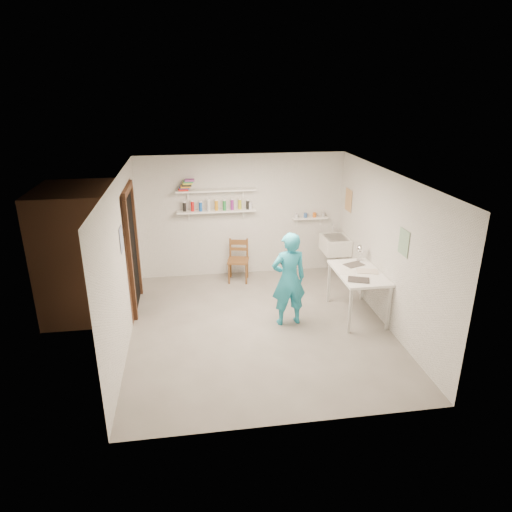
{
  "coord_description": "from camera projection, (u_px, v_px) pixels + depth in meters",
  "views": [
    {
      "loc": [
        -1.01,
        -6.31,
        3.62
      ],
      "look_at": [
        0.0,
        0.4,
        1.05
      ],
      "focal_mm": 32.0,
      "sensor_mm": 36.0,
      "label": 1
    }
  ],
  "objects": [
    {
      "name": "papers",
      "position": [
        359.0,
        271.0,
        7.34
      ],
      "size": [
        0.3,
        0.22,
        0.02
      ],
      "color": "silver",
      "rests_on": "work_table"
    },
    {
      "name": "poster_right_b",
      "position": [
        404.0,
        242.0,
        6.49
      ],
      "size": [
        0.01,
        0.3,
        0.38
      ],
      "primitive_type": "cube",
      "color": "#3F724C",
      "rests_on": "wall_right"
    },
    {
      "name": "shelf_lower",
      "position": [
        217.0,
        211.0,
        8.68
      ],
      "size": [
        1.5,
        0.22,
        0.03
      ],
      "primitive_type": "cube",
      "color": "white",
      "rests_on": "wall_back"
    },
    {
      "name": "spray_cans",
      "position": [
        216.0,
        206.0,
        8.64
      ],
      "size": [
        1.31,
        0.06,
        0.17
      ],
      "color": "black",
      "rests_on": "shelf_lower"
    },
    {
      "name": "belfast_sink",
      "position": [
        335.0,
        245.0,
        8.82
      ],
      "size": [
        0.48,
        0.6,
        0.3
      ],
      "primitive_type": "cube",
      "color": "white",
      "rests_on": "wall_right"
    },
    {
      "name": "wall_left",
      "position": [
        122.0,
        263.0,
        6.55
      ],
      "size": [
        0.02,
        4.5,
        2.4
      ],
      "primitive_type": "cube",
      "color": "silver",
      "rests_on": "ground"
    },
    {
      "name": "corridor_box",
      "position": [
        88.0,
        251.0,
        7.48
      ],
      "size": [
        1.4,
        1.5,
        2.1
      ],
      "primitive_type": "cube",
      "color": "brown",
      "rests_on": "ground"
    },
    {
      "name": "wooden_chair",
      "position": [
        238.0,
        261.0,
        8.8
      ],
      "size": [
        0.46,
        0.45,
        0.84
      ],
      "primitive_type": "cube",
      "rotation": [
        0.0,
        0.0,
        -0.2
      ],
      "color": "brown",
      "rests_on": "ground"
    },
    {
      "name": "desk_lamp",
      "position": [
        361.0,
        249.0,
        7.73
      ],
      "size": [
        0.15,
        0.15,
        0.15
      ],
      "primitive_type": "sphere",
      "color": "white",
      "rests_on": "work_table"
    },
    {
      "name": "wall_right",
      "position": [
        387.0,
        249.0,
        7.11
      ],
      "size": [
        0.02,
        4.5,
        2.4
      ],
      "primitive_type": "cube",
      "color": "silver",
      "rests_on": "ground"
    },
    {
      "name": "door_jamb_far",
      "position": [
        136.0,
        242.0,
        8.06
      ],
      "size": [
        0.06,
        0.1,
        2.0
      ],
      "primitive_type": "cube",
      "color": "brown",
      "rests_on": "ground"
    },
    {
      "name": "ceiling",
      "position": [
        260.0,
        176.0,
        6.4
      ],
      "size": [
        4.0,
        4.5,
        0.02
      ],
      "primitive_type": "cube",
      "color": "silver",
      "rests_on": "wall_back"
    },
    {
      "name": "door_lintel",
      "position": [
        127.0,
        189.0,
        7.23
      ],
      "size": [
        0.06,
        1.05,
        0.1
      ],
      "primitive_type": "cube",
      "color": "brown",
      "rests_on": "wall_left"
    },
    {
      "name": "wall_back",
      "position": [
        242.0,
        216.0,
        8.92
      ],
      "size": [
        4.0,
        0.02,
        2.4
      ],
      "primitive_type": "cube",
      "color": "silver",
      "rests_on": "ground"
    },
    {
      "name": "man",
      "position": [
        289.0,
        279.0,
        7.1
      ],
      "size": [
        0.59,
        0.42,
        1.53
      ],
      "primitive_type": "imported",
      "rotation": [
        0.0,
        0.0,
        3.25
      ],
      "color": "teal",
      "rests_on": "ground"
    },
    {
      "name": "door_jamb_near",
      "position": [
        130.0,
        262.0,
        7.14
      ],
      "size": [
        0.06,
        0.1,
        2.0
      ],
      "primitive_type": "cube",
      "color": "brown",
      "rests_on": "ground"
    },
    {
      "name": "ledge_shelf",
      "position": [
        310.0,
        218.0,
        9.05
      ],
      "size": [
        0.7,
        0.14,
        0.03
      ],
      "primitive_type": "cube",
      "color": "white",
      "rests_on": "wall_back"
    },
    {
      "name": "floor",
      "position": [
        260.0,
        327.0,
        7.26
      ],
      "size": [
        4.0,
        4.5,
        0.02
      ],
      "primitive_type": "cube",
      "color": "slate",
      "rests_on": "ground"
    },
    {
      "name": "shelf_upper",
      "position": [
        216.0,
        190.0,
        8.54
      ],
      "size": [
        1.5,
        0.22,
        0.03
      ],
      "primitive_type": "cube",
      "color": "white",
      "rests_on": "wall_back"
    },
    {
      "name": "doorway_recess",
      "position": [
        132.0,
        251.0,
        7.6
      ],
      "size": [
        0.02,
        0.9,
        2.0
      ],
      "primitive_type": "cube",
      "color": "black",
      "rests_on": "wall_left"
    },
    {
      "name": "wall_clock",
      "position": [
        288.0,
        259.0,
        7.22
      ],
      "size": [
        0.28,
        0.06,
        0.27
      ],
      "primitive_type": "cylinder",
      "rotation": [
        1.57,
        0.0,
        0.11
      ],
      "color": "#F0ECA3",
      "rests_on": "man"
    },
    {
      "name": "wall_front",
      "position": [
        294.0,
        332.0,
        4.74
      ],
      "size": [
        4.0,
        0.02,
        2.4
      ],
      "primitive_type": "cube",
      "color": "silver",
      "rests_on": "ground"
    },
    {
      "name": "work_table",
      "position": [
        357.0,
        294.0,
        7.48
      ],
      "size": [
        0.7,
        1.17,
        0.78
      ],
      "primitive_type": "cube",
      "color": "white",
      "rests_on": "ground"
    },
    {
      "name": "ledge_pots",
      "position": [
        310.0,
        215.0,
        9.03
      ],
      "size": [
        0.48,
        0.07,
        0.09
      ],
      "color": "silver",
      "rests_on": "ledge_shelf"
    },
    {
      "name": "poster_left",
      "position": [
        122.0,
        239.0,
        6.48
      ],
      "size": [
        0.01,
        0.28,
        0.36
      ],
      "primitive_type": "cube",
      "color": "#334C7F",
      "rests_on": "wall_left"
    },
    {
      "name": "book_stack",
      "position": [
        186.0,
        185.0,
        8.42
      ],
      "size": [
        0.3,
        0.14,
        0.2
      ],
      "color": "red",
      "rests_on": "shelf_upper"
    },
    {
      "name": "poster_right_a",
      "position": [
        348.0,
        200.0,
        8.65
      ],
      "size": [
        0.01,
        0.34,
        0.42
      ],
      "primitive_type": "cube",
      "color": "#995933",
      "rests_on": "wall_right"
    }
  ]
}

